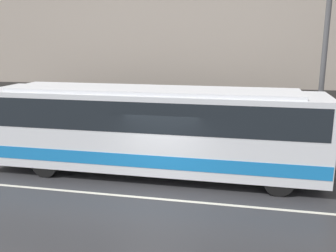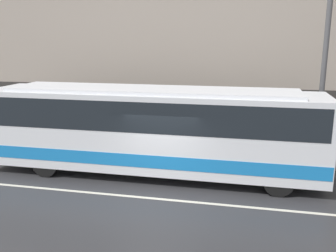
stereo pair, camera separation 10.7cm
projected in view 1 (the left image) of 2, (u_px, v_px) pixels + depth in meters
ground_plane at (155, 199)px, 11.86m from camera, size 60.00×60.00×0.00m
sidewalk at (182, 150)px, 16.74m from camera, size 60.00×2.29×0.16m
building_facade at (188, 21)px, 16.68m from camera, size 60.00×0.35×11.83m
lane_stripe at (155, 199)px, 11.86m from camera, size 54.00×0.14×0.01m
transit_bus at (151, 126)px, 13.68m from camera, size 12.24×2.59×3.22m
utility_pole_near at (323, 72)px, 14.57m from camera, size 0.20×0.20×7.05m
pedestrian_waiting at (109, 129)px, 17.03m from camera, size 0.36×0.36×1.66m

